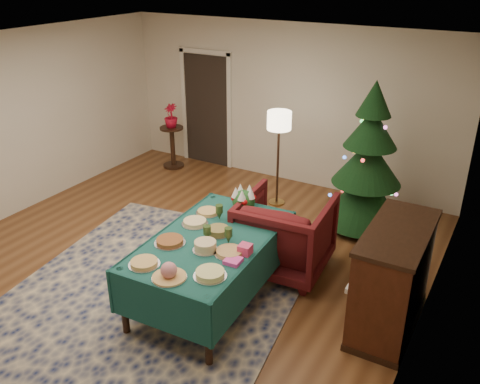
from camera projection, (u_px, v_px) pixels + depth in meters
The scene contains 25 objects.
room_shell at pixel (155, 174), 5.83m from camera, with size 7.00×7.00×7.00m.
doorway at pixel (206, 107), 9.40m from camera, with size 1.08×0.04×2.16m.
rug at pixel (147, 300), 5.87m from camera, with size 3.20×4.20×0.02m, color #131E48.
buffet_table at pixel (211, 251), 5.64m from camera, with size 1.31×2.12×0.80m.
platter_0 at pixel (144, 263), 5.08m from camera, with size 0.32×0.32×0.05m.
platter_1 at pixel (169, 272), 4.85m from camera, with size 0.34×0.34×0.17m.
platter_2 at pixel (210, 274), 4.89m from camera, with size 0.33×0.33×0.07m.
platter_3 at pixel (170, 241), 5.46m from camera, with size 0.34×0.34×0.06m.
platter_4 at pixel (205, 246), 5.32m from camera, with size 0.27×0.27×0.11m.
platter_5 at pixel (229, 252), 5.28m from camera, with size 0.33×0.33×0.05m.
platter_6 at pixel (195, 222), 5.85m from camera, with size 0.31×0.31×0.06m.
platter_7 at pixel (218, 231), 5.65m from camera, with size 0.28×0.28×0.08m.
platter_8 at pixel (208, 212), 6.11m from camera, with size 0.29×0.29×0.05m.
goblet_0 at pixel (219, 212), 5.94m from camera, with size 0.09×0.09×0.19m.
goblet_1 at pixel (228, 235), 5.44m from camera, with size 0.09×0.09×0.19m.
goblet_2 at pixel (207, 233), 5.48m from camera, with size 0.09×0.09×0.19m.
napkin_stack at pixel (233, 261), 5.12m from camera, with size 0.16×0.16×0.04m, color #F243AB.
gift_box at pixel (245, 249), 5.26m from camera, with size 0.13×0.13×0.11m, color #E23E71.
centerpiece at pixel (244, 199), 6.17m from camera, with size 0.29×0.29×0.33m.
armchair at pixel (285, 231), 6.27m from camera, with size 1.06×0.99×1.09m, color #4F1113.
floor_lamp at pixel (279, 126), 7.67m from camera, with size 0.37×0.37×1.52m.
side_table at pixel (173, 148), 9.49m from camera, with size 0.43×0.43×0.78m.
potted_plant at pixel (171, 121), 9.27m from camera, with size 0.24×0.43×0.24m, color red.
christmas_tree at pixel (368, 165), 7.10m from camera, with size 1.36×1.36×2.17m.
piano at pixel (392, 279), 5.28m from camera, with size 0.64×1.34×1.15m.
Camera 1 is at (3.53, -4.17, 3.60)m, focal length 38.00 mm.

